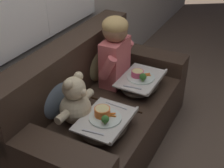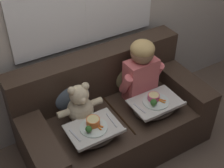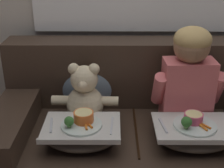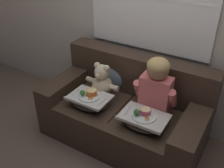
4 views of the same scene
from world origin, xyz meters
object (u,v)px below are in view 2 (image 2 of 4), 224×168
throw_pillow_behind_teddy (71,91)px  teddy_bear (80,106)px  throw_pillow_behind_child (129,71)px  lap_tray_child (155,106)px  couch (111,116)px  lap_tray_teddy (94,132)px  child_figure (141,68)px

throw_pillow_behind_teddy → teddy_bear: same height
throw_pillow_behind_child → lap_tray_child: bearing=-90.1°
couch → throw_pillow_behind_teddy: (-0.30, 0.18, 0.29)m
throw_pillow_behind_child → teddy_bear: throw_pillow_behind_child is taller
lap_tray_teddy → child_figure: bearing=21.4°
throw_pillow_behind_teddy → teddy_bear: size_ratio=0.95×
lap_tray_child → couch: bearing=141.7°
throw_pillow_behind_child → lap_tray_teddy: size_ratio=0.96×
lap_tray_child → lap_tray_teddy: bearing=180.0°
throw_pillow_behind_child → child_figure: (0.00, -0.18, 0.14)m
couch → lap_tray_child: (0.30, -0.24, 0.17)m
lap_tray_child → lap_tray_teddy: 0.60m
child_figure → lap_tray_teddy: (-0.60, -0.24, -0.26)m
throw_pillow_behind_child → throw_pillow_behind_teddy: 0.60m
throw_pillow_behind_teddy → lap_tray_teddy: size_ratio=0.93×
lap_tray_teddy → throw_pillow_behind_teddy: bearing=90.0°
lap_tray_child → lap_tray_teddy: size_ratio=1.04×
throw_pillow_behind_teddy → child_figure: 0.64m
throw_pillow_behind_child → teddy_bear: (-0.60, -0.18, -0.02)m
throw_pillow_behind_teddy → teddy_bear: (-0.00, -0.18, -0.02)m
child_figure → teddy_bear: child_figure is taller
couch → teddy_bear: size_ratio=4.11×
child_figure → lap_tray_teddy: 0.70m
throw_pillow_behind_child → lap_tray_child: size_ratio=0.92×
lap_tray_child → throw_pillow_behind_teddy: bearing=145.3°
throw_pillow_behind_child → child_figure: bearing=-90.0°
throw_pillow_behind_child → child_figure: 0.23m
couch → throw_pillow_behind_child: 0.45m
couch → lap_tray_child: bearing=-38.3°
child_figure → teddy_bear: size_ratio=1.46×
throw_pillow_behind_child → throw_pillow_behind_teddy: throw_pillow_behind_child is taller
throw_pillow_behind_teddy → lap_tray_child: size_ratio=0.89×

